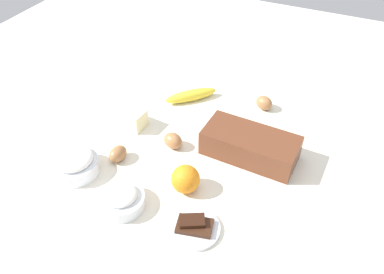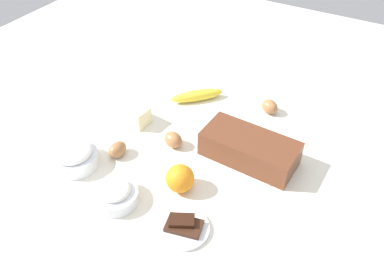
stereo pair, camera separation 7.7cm
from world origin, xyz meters
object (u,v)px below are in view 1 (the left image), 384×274
Objects in this scene: flour_bowl at (121,199)px; orange_fruit at (185,179)px; banana at (191,95)px; chocolate_plate at (194,227)px; egg_loose at (264,103)px; egg_near_butter at (118,154)px; butter_block at (132,118)px; egg_beside_bowl at (173,141)px; sugar_bowl at (74,163)px; loaf_pan at (250,145)px.

orange_fruit is at bearing -136.24° from flour_bowl.
banana reaches higher than chocolate_plate.
chocolate_plate is at bearing -177.31° from flour_bowl.
orange_fruit is 1.27× the size of egg_loose.
butter_block is at bearing -73.17° from egg_near_butter.
egg_near_butter is at bearing 44.10° from egg_beside_bowl.
egg_near_butter is at bearing 106.83° from butter_block.
sugar_bowl reaches higher than egg_beside_bowl.
sugar_bowl is 1.75× the size of orange_fruit.
banana is 2.39× the size of orange_fruit.
sugar_bowl is 0.13m from egg_near_butter.
egg_beside_bowl is (-0.12, -0.12, 0.00)m from egg_near_butter.
chocolate_plate is at bearing 115.73° from banana.
egg_beside_bowl is (-0.02, -0.26, -0.00)m from flour_bowl.
egg_near_butter is (0.35, 0.18, -0.02)m from loaf_pan.
loaf_pan is 2.05× the size of sugar_bowl.
egg_near_butter is 0.34m from chocolate_plate.
butter_block is 0.46m from egg_loose.
flour_bowl is 1.99× the size of egg_loose.
egg_loose is at bearing -143.45° from butter_block.
butter_block is (0.12, 0.21, 0.01)m from banana.
loaf_pan is at bearing -147.75° from sugar_bowl.
orange_fruit is at bearing 112.86° from banana.
egg_beside_bowl is at bearing -52.07° from orange_fruit.
egg_beside_bowl is 0.37m from egg_loose.
banana is 2.11× the size of butter_block.
sugar_bowl is at bearing -6.09° from chocolate_plate.
egg_beside_bowl is 1.01× the size of egg_loose.
banana is at bearing 13.57° from egg_loose.
sugar_bowl is at bearing -15.31° from flour_bowl.
banana is 3.00× the size of egg_near_butter.
loaf_pan reaches higher than banana.
egg_beside_bowl reaches higher than egg_near_butter.
banana is 1.46× the size of chocolate_plate.
loaf_pan is 2.29× the size of flour_bowl.
sugar_bowl is 0.30m from egg_beside_bowl.
loaf_pan is at bearing -176.32° from butter_block.
egg_loose is at bearing -110.58° from flour_bowl.
chocolate_plate is at bearing 140.88° from butter_block.
sugar_bowl is 0.49m from banana.
flour_bowl is 0.21m from chocolate_plate.
butter_block is 1.42× the size of egg_near_butter.
egg_loose is at bearing -122.49° from egg_beside_bowl.
flour_bowl is at bearing 93.97° from banana.
egg_beside_bowl is 0.49× the size of chocolate_plate.
banana is at bearing -100.61° from egg_near_butter.
flour_bowl is at bearing 69.42° from egg_loose.
orange_fruit is (-0.32, -0.07, 0.01)m from sugar_bowl.
banana is 0.56m from chocolate_plate.
sugar_bowl reaches higher than egg_near_butter.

